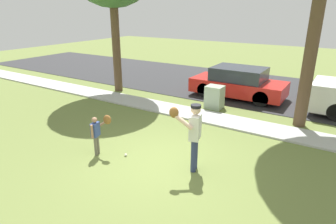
{
  "coord_description": "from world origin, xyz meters",
  "views": [
    {
      "loc": [
        3.67,
        -5.45,
        3.75
      ],
      "look_at": [
        -0.42,
        0.99,
        1.0
      ],
      "focal_mm": 30.9,
      "sensor_mm": 36.0,
      "label": 1
    }
  ],
  "objects_px": {
    "person_child": "(98,130)",
    "baseball": "(126,155)",
    "person_adult": "(193,130)",
    "utility_cabinet": "(214,97)",
    "parked_hatchback_red": "(238,83)"
  },
  "relations": [
    {
      "from": "person_child",
      "to": "baseball",
      "type": "bearing_deg",
      "value": 7.01
    },
    {
      "from": "person_adult",
      "to": "person_child",
      "type": "xyz_separation_m",
      "value": [
        -2.49,
        -0.62,
        -0.34
      ]
    },
    {
      "from": "utility_cabinet",
      "to": "person_child",
      "type": "bearing_deg",
      "value": -101.23
    },
    {
      "from": "baseball",
      "to": "parked_hatchback_red",
      "type": "distance_m",
      "value": 6.91
    },
    {
      "from": "person_adult",
      "to": "utility_cabinet",
      "type": "bearing_deg",
      "value": -87.62
    },
    {
      "from": "person_child",
      "to": "utility_cabinet",
      "type": "height_order",
      "value": "person_child"
    },
    {
      "from": "person_adult",
      "to": "baseball",
      "type": "height_order",
      "value": "person_adult"
    },
    {
      "from": "baseball",
      "to": "parked_hatchback_red",
      "type": "xyz_separation_m",
      "value": [
        0.64,
        6.85,
        0.62
      ]
    },
    {
      "from": "person_child",
      "to": "person_adult",
      "type": "bearing_deg",
      "value": -1.17
    },
    {
      "from": "person_child",
      "to": "utility_cabinet",
      "type": "xyz_separation_m",
      "value": [
        1.04,
        5.22,
        -0.26
      ]
    },
    {
      "from": "person_adult",
      "to": "person_child",
      "type": "distance_m",
      "value": 2.59
    },
    {
      "from": "baseball",
      "to": "utility_cabinet",
      "type": "distance_m",
      "value": 4.98
    },
    {
      "from": "baseball",
      "to": "utility_cabinet",
      "type": "bearing_deg",
      "value": 85.75
    },
    {
      "from": "person_child",
      "to": "utility_cabinet",
      "type": "relative_size",
      "value": 1.24
    },
    {
      "from": "baseball",
      "to": "utility_cabinet",
      "type": "relative_size",
      "value": 0.08
    }
  ]
}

